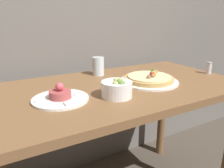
% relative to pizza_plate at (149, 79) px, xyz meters
% --- Properties ---
extents(dining_table, '(1.30, 0.70, 0.77)m').
position_rel_pizza_plate_xyz_m(dining_table, '(-0.17, 0.03, -0.13)').
color(dining_table, brown).
rests_on(dining_table, ground_plane).
extents(pizza_plate, '(0.31, 0.31, 0.06)m').
position_rel_pizza_plate_xyz_m(pizza_plate, '(0.00, 0.00, 0.00)').
color(pizza_plate, white).
rests_on(pizza_plate, dining_table).
extents(tartare_plate, '(0.24, 0.24, 0.08)m').
position_rel_pizza_plate_xyz_m(tartare_plate, '(-0.49, -0.02, -0.00)').
color(tartare_plate, white).
rests_on(tartare_plate, dining_table).
extents(small_bowl, '(0.14, 0.14, 0.08)m').
position_rel_pizza_plate_xyz_m(small_bowl, '(-0.26, -0.10, 0.02)').
color(small_bowl, white).
rests_on(small_bowl, dining_table).
extents(drinking_glass, '(0.07, 0.07, 0.11)m').
position_rel_pizza_plate_xyz_m(drinking_glass, '(-0.17, 0.27, 0.04)').
color(drinking_glass, silver).
rests_on(drinking_glass, dining_table).
extents(salt_shaker, '(0.03, 0.03, 0.07)m').
position_rel_pizza_plate_xyz_m(salt_shaker, '(0.43, -0.03, 0.02)').
color(salt_shaker, silver).
rests_on(salt_shaker, dining_table).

